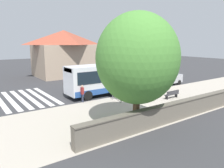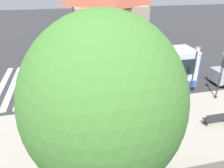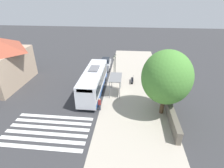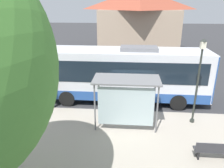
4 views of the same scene
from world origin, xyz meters
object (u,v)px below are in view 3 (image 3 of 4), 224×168
at_px(bus, 94,81).
at_px(parked_car_behind_bus, 106,64).
at_px(bus_shelter, 117,80).
at_px(bench, 132,80).
at_px(shade_tree, 167,77).
at_px(street_lamp_far, 114,67).
at_px(pedestrian, 100,103).
at_px(street_lamp_near, 115,63).

distance_m(bus, parked_car_behind_bus, 9.57).
bearing_deg(bus_shelter, bench, -121.51).
bearing_deg(bus_shelter, parked_car_behind_bus, -73.03).
bearing_deg(bench, shade_tree, 113.45).
relative_size(bus_shelter, street_lamp_far, 0.74).
bearing_deg(bus_shelter, shade_tree, 143.90).
xyz_separation_m(bench, street_lamp_far, (3.09, 0.21, 2.23)).
relative_size(bus_shelter, pedestrian, 1.91).
height_order(pedestrian, shade_tree, shade_tree).
distance_m(shade_tree, parked_car_behind_bus, 16.78).
height_order(bus, parked_car_behind_bus, bus).
relative_size(bus_shelter, shade_tree, 0.42).
bearing_deg(pedestrian, parked_car_behind_bus, -85.49).
height_order(bench, parked_car_behind_bus, parked_car_behind_bus).
relative_size(street_lamp_far, shade_tree, 0.57).
height_order(bus_shelter, bench, bus_shelter).
bearing_deg(street_lamp_near, street_lamp_far, 90.07).
bearing_deg(street_lamp_near, shade_tree, 122.60).
xyz_separation_m(pedestrian, bench, (-4.15, -8.45, -0.56)).
height_order(pedestrian, parked_car_behind_bus, parked_car_behind_bus).
bearing_deg(pedestrian, bench, -116.14).
relative_size(street_lamp_near, parked_car_behind_bus, 1.01).
height_order(bus, bench, bus).
distance_m(street_lamp_near, street_lamp_far, 2.42).
relative_size(bus, pedestrian, 5.93).
distance_m(bus, bus_shelter, 3.39).
relative_size(street_lamp_near, street_lamp_far, 0.90).
xyz_separation_m(pedestrian, shade_tree, (-7.70, -0.25, 3.80)).
distance_m(pedestrian, shade_tree, 8.59).
bearing_deg(bench, bus_shelter, 58.49).
xyz_separation_m(street_lamp_near, parked_car_behind_bus, (2.16, -3.37, -1.45)).
bearing_deg(pedestrian, street_lamp_far, -97.34).
bearing_deg(street_lamp_near, pedestrian, 84.33).
bearing_deg(shade_tree, bus_shelter, -36.10).
relative_size(shade_tree, parked_car_behind_bus, 1.94).
xyz_separation_m(bus, street_lamp_near, (-2.66, -6.15, 0.58)).
height_order(bus_shelter, street_lamp_near, street_lamp_near).
bearing_deg(shade_tree, pedestrian, 1.90).
bearing_deg(street_lamp_far, bench, -176.02).
distance_m(bus_shelter, shade_tree, 7.81).
bearing_deg(parked_car_behind_bus, bus, 87.03).
bearing_deg(shade_tree, bus, -24.47).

